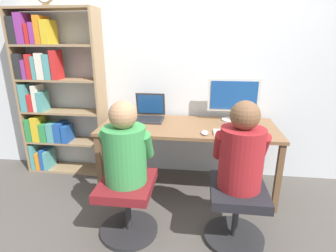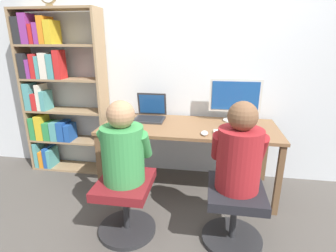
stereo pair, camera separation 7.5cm
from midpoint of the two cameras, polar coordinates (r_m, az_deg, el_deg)
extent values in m
plane|color=#4C4742|center=(2.60, 2.69, -17.23)|extent=(14.00, 14.00, 0.00)
cube|color=silver|center=(2.89, 4.39, 14.10)|extent=(10.00, 0.05, 2.60)
cube|color=brown|center=(2.60, 3.56, -0.17)|extent=(1.72, 0.71, 0.03)
cube|color=brown|center=(2.63, -15.42, -8.85)|extent=(0.05, 0.05, 0.67)
cube|color=brown|center=(2.54, 22.03, -10.69)|extent=(0.05, 0.05, 0.67)
cube|color=brown|center=(3.17, -11.17, -3.83)|extent=(0.05, 0.05, 0.67)
cube|color=brown|center=(3.08, 19.28, -5.14)|extent=(0.05, 0.05, 0.67)
cylinder|color=beige|center=(2.82, 12.96, 1.31)|extent=(0.21, 0.21, 0.01)
cylinder|color=beige|center=(2.80, 13.03, 2.31)|extent=(0.04, 0.04, 0.09)
cube|color=beige|center=(2.75, 13.35, 6.54)|extent=(0.52, 0.02, 0.33)
cube|color=#19478C|center=(2.74, 13.37, 6.49)|extent=(0.47, 0.01, 0.29)
cube|color=#2D2D30|center=(2.75, -5.15, 1.36)|extent=(0.31, 0.25, 0.02)
cube|color=black|center=(2.75, -5.16, 1.59)|extent=(0.28, 0.20, 0.00)
cube|color=#2D2D30|center=(2.86, -4.58, 4.78)|extent=(0.31, 0.06, 0.25)
cube|color=#19478C|center=(2.85, -4.61, 4.73)|extent=(0.28, 0.05, 0.21)
cube|color=silver|center=(2.41, 13.90, -1.57)|extent=(0.41, 0.14, 0.02)
cube|color=#BAB8AD|center=(2.40, 13.93, -1.28)|extent=(0.38, 0.11, 0.00)
ellipsoid|color=silver|center=(2.36, 7.09, -1.45)|extent=(0.06, 0.11, 0.03)
cylinder|color=#262628|center=(2.31, 13.10, -22.40)|extent=(0.47, 0.47, 0.04)
cylinder|color=#262628|center=(2.19, 13.49, -18.36)|extent=(0.05, 0.05, 0.37)
cube|color=black|center=(2.06, 13.95, -13.46)|extent=(0.41, 0.47, 0.07)
cylinder|color=#262628|center=(2.35, -9.42, -21.35)|extent=(0.47, 0.47, 0.04)
cylinder|color=#262628|center=(2.23, -9.70, -17.33)|extent=(0.05, 0.05, 0.37)
cube|color=maroon|center=(2.11, -10.02, -12.48)|extent=(0.41, 0.47, 0.07)
cylinder|color=maroon|center=(1.94, 14.53, -6.86)|extent=(0.31, 0.31, 0.45)
sphere|color=brown|center=(1.83, 15.31, 2.22)|extent=(0.20, 0.20, 0.20)
cylinder|color=maroon|center=(1.96, 10.15, -4.19)|extent=(0.09, 0.21, 0.26)
cylinder|color=maroon|center=(2.00, 18.71, -4.44)|extent=(0.09, 0.21, 0.26)
cylinder|color=#388C47|center=(1.99, -10.41, -6.22)|extent=(0.32, 0.32, 0.43)
sphere|color=#A87A56|center=(1.89, -10.94, 2.37)|extent=(0.20, 0.20, 0.20)
cylinder|color=#388C47|center=(2.07, -13.98, -3.61)|extent=(0.09, 0.20, 0.25)
cylinder|color=#388C47|center=(1.98, -5.82, -4.12)|extent=(0.09, 0.20, 0.25)
cube|color=#997A56|center=(3.44, -29.35, 5.96)|extent=(0.02, 0.27, 1.82)
cube|color=#997A56|center=(2.99, -15.03, 6.16)|extent=(0.02, 0.27, 1.82)
cube|color=#997A56|center=(3.47, -20.89, -8.53)|extent=(0.89, 0.26, 0.02)
cube|color=#997A56|center=(3.34, -21.58, -2.98)|extent=(0.89, 0.26, 0.02)
cube|color=#997A56|center=(3.23, -22.31, 2.99)|extent=(0.89, 0.26, 0.02)
cube|color=#997A56|center=(3.17, -23.09, 9.28)|extent=(0.89, 0.26, 0.02)
cube|color=#997A56|center=(3.14, -23.93, 15.75)|extent=(0.89, 0.26, 0.02)
cube|color=#997A56|center=(3.15, -24.82, 22.25)|extent=(0.89, 0.26, 0.02)
cube|color=teal|center=(3.59, -27.31, -5.66)|extent=(0.05, 0.19, 0.31)
cube|color=orange|center=(3.59, -26.27, -6.41)|extent=(0.05, 0.22, 0.20)
cube|color=#1E4C9E|center=(3.55, -25.51, -6.14)|extent=(0.05, 0.23, 0.25)
cube|color=teal|center=(3.52, -24.95, -6.46)|extent=(0.04, 0.20, 0.22)
cube|color=#2D8C47|center=(3.46, -28.12, -0.64)|extent=(0.07, 0.15, 0.26)
cube|color=gold|center=(3.42, -26.85, -0.42)|extent=(0.09, 0.19, 0.29)
cube|color=#2D8C47|center=(3.39, -25.43, -1.07)|extent=(0.08, 0.20, 0.21)
cube|color=teal|center=(3.32, -24.37, -1.18)|extent=(0.08, 0.15, 0.22)
cube|color=#1E4C9E|center=(3.30, -22.83, -1.07)|extent=(0.08, 0.21, 0.22)
cube|color=#1E4C9E|center=(3.26, -21.63, -1.44)|extent=(0.07, 0.19, 0.20)
cube|color=teal|center=(3.37, -28.93, 5.53)|extent=(0.08, 0.17, 0.30)
cube|color=red|center=(3.34, -27.80, 4.59)|extent=(0.06, 0.16, 0.19)
cube|color=silver|center=(3.31, -26.97, 5.50)|extent=(0.04, 0.19, 0.29)
cube|color=teal|center=(3.28, -26.18, 4.88)|extent=(0.05, 0.18, 0.22)
cube|color=#262628|center=(3.33, -29.85, 11.24)|extent=(0.08, 0.16, 0.27)
cube|color=#8C338C|center=(3.30, -28.69, 10.81)|extent=(0.05, 0.19, 0.20)
cube|color=red|center=(3.26, -27.93, 11.39)|extent=(0.06, 0.19, 0.26)
cube|color=teal|center=(3.24, -27.00, 11.30)|extent=(0.04, 0.21, 0.24)
cube|color=silver|center=(3.21, -25.96, 11.69)|extent=(0.08, 0.22, 0.27)
cube|color=teal|center=(3.16, -24.68, 11.68)|extent=(0.07, 0.21, 0.26)
cube|color=red|center=(3.09, -23.73, 12.08)|extent=(0.07, 0.15, 0.30)
cube|color=#262628|center=(3.34, -30.50, 17.45)|extent=(0.09, 0.22, 0.27)
cube|color=#8C338C|center=(3.27, -29.52, 17.94)|extent=(0.08, 0.18, 0.30)
cube|color=red|center=(3.23, -28.22, 17.20)|extent=(0.04, 0.19, 0.20)
cube|color=#8C338C|center=(3.20, -27.35, 17.46)|extent=(0.05, 0.19, 0.21)
cube|color=orange|center=(3.18, -26.32, 18.19)|extent=(0.06, 0.23, 0.28)
cube|color=gold|center=(3.14, -25.15, 18.00)|extent=(0.08, 0.21, 0.24)
cube|color=olive|center=(3.09, -25.74, 22.66)|extent=(0.06, 0.03, 0.02)
camera|label=1|loc=(0.04, -90.89, -0.29)|focal=28.00mm
camera|label=2|loc=(0.04, 89.11, 0.29)|focal=28.00mm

